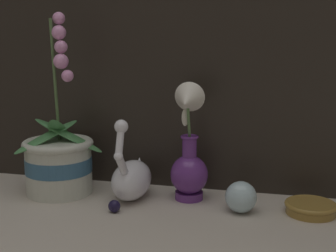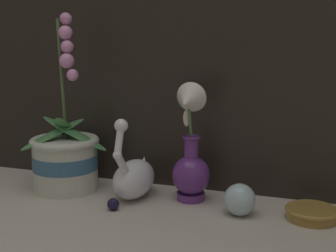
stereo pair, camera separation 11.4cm
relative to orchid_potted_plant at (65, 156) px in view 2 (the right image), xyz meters
The scene contains 7 objects.
ground_plane 0.39m from the orchid_potted_plant, 27.66° to the right, with size 2.80×2.80×0.00m, color #BCB2A3.
orchid_potted_plant is the anchor object (origin of this frame).
swan_figurine 0.21m from the orchid_potted_plant, ahead, with size 0.10×0.20×0.22m.
blue_vase 0.35m from the orchid_potted_plant, ahead, with size 0.10×0.12×0.31m.
glass_sphere 0.50m from the orchid_potted_plant, ahead, with size 0.08×0.08×0.08m.
amber_dish 0.66m from the orchid_potted_plant, ahead, with size 0.12×0.12×0.03m.
glass_bauble 0.23m from the orchid_potted_plant, 27.97° to the right, with size 0.03×0.03×0.03m.
Camera 2 is at (0.35, -0.91, 0.42)m, focal length 50.00 mm.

